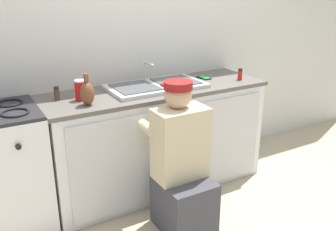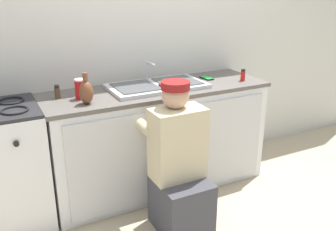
# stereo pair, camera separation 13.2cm
# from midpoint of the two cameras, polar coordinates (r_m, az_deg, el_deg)

# --- Properties ---
(ground_plane) EXTENTS (12.00, 12.00, 0.00)m
(ground_plane) POSITION_cam_midpoint_polar(r_m,az_deg,el_deg) (3.24, -0.30, -12.67)
(ground_plane) COLOR tan
(back_wall) EXTENTS (6.00, 0.10, 2.50)m
(back_wall) POSITION_cam_midpoint_polar(r_m,az_deg,el_deg) (3.35, -5.94, 11.32)
(back_wall) COLOR silver
(back_wall) RESTS_ON ground_plane
(counter_cabinet) EXTENTS (1.87, 0.62, 0.87)m
(counter_cabinet) POSITION_cam_midpoint_polar(r_m,az_deg,el_deg) (3.26, -2.84, -3.77)
(counter_cabinet) COLOR white
(counter_cabinet) RESTS_ON ground_plane
(countertop) EXTENTS (1.91, 0.62, 0.03)m
(countertop) POSITION_cam_midpoint_polar(r_m,az_deg,el_deg) (3.11, -3.06, 3.93)
(countertop) COLOR #5B5651
(countertop) RESTS_ON counter_cabinet
(sink_double_basin) EXTENTS (0.80, 0.44, 0.19)m
(sink_double_basin) POSITION_cam_midpoint_polar(r_m,az_deg,el_deg) (3.11, -3.09, 4.57)
(sink_double_basin) COLOR silver
(sink_double_basin) RESTS_ON countertop
(stove_range) EXTENTS (0.61, 0.62, 0.93)m
(stove_range) POSITION_cam_midpoint_polar(r_m,az_deg,el_deg) (2.97, -25.32, -7.80)
(stove_range) COLOR white
(stove_range) RESTS_ON ground_plane
(plumber_person) EXTENTS (0.42, 0.61, 1.10)m
(plumber_person) POSITION_cam_midpoint_polar(r_m,az_deg,el_deg) (2.72, 0.68, -8.31)
(plumber_person) COLOR #3F3F47
(plumber_person) RESTS_ON ground_plane
(cell_phone) EXTENTS (0.07, 0.14, 0.01)m
(cell_phone) POSITION_cam_midpoint_polar(r_m,az_deg,el_deg) (3.42, 4.41, 5.76)
(cell_phone) COLOR black
(cell_phone) RESTS_ON countertop
(vase_decorative) EXTENTS (0.10, 0.10, 0.23)m
(vase_decorative) POSITION_cam_midpoint_polar(r_m,az_deg,el_deg) (2.72, -13.59, 3.35)
(vase_decorative) COLOR brown
(vase_decorative) RESTS_ON countertop
(spice_bottle_red) EXTENTS (0.04, 0.04, 0.10)m
(spice_bottle_red) POSITION_cam_midpoint_polar(r_m,az_deg,el_deg) (3.39, 9.82, 6.19)
(spice_bottle_red) COLOR red
(spice_bottle_red) RESTS_ON countertop
(spice_bottle_pepper) EXTENTS (0.04, 0.04, 0.10)m
(spice_bottle_pepper) POSITION_cam_midpoint_polar(r_m,az_deg,el_deg) (2.91, -17.85, 3.19)
(spice_bottle_pepper) COLOR #513823
(spice_bottle_pepper) RESTS_ON countertop
(soda_cup_red) EXTENTS (0.08, 0.08, 0.15)m
(soda_cup_red) POSITION_cam_midpoint_polar(r_m,az_deg,el_deg) (2.86, -14.52, 3.75)
(soda_cup_red) COLOR red
(soda_cup_red) RESTS_ON countertop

